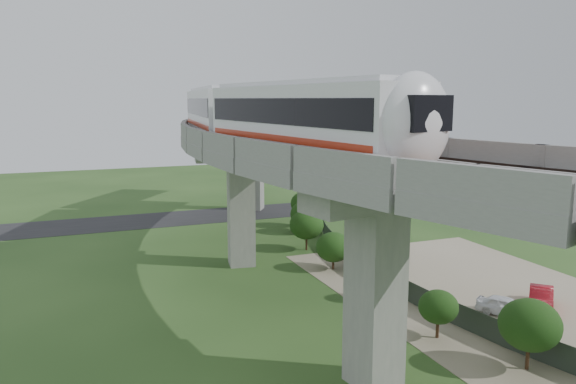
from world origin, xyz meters
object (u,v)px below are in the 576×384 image
Objects in this scene: metro_train at (240,110)px; car_white at (506,306)px; car_red at (541,298)px; car_dark at (383,255)px.

metro_train is 25.73m from car_white.
car_red is (13.70, -20.15, -11.60)m from metro_train.
car_red is 1.03× the size of car_dark.
car_dark is (-0.83, 12.88, -0.02)m from car_white.
metro_train is 15.22× the size of car_dark.
car_white is (10.70, -20.28, -11.68)m from metro_train.
metro_train is 17.18× the size of car_white.
metro_train is at bearing 170.11° from car_red.
metro_train reaches higher than car_dark.
car_white is 0.86× the size of car_red.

